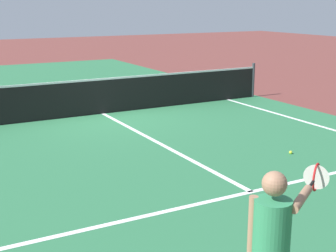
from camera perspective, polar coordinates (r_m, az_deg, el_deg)
ground_plane at (r=13.21m, az=-7.66°, el=1.45°), size 60.00×60.00×0.00m
court_surface_inbounds at (r=13.21m, az=-7.66°, el=1.46°), size 10.62×24.40×0.00m
line_service_near at (r=7.83m, az=9.78°, el=-7.62°), size 8.22×0.10×0.01m
line_center_service at (r=10.38m, az=-1.22°, el=-1.93°), size 0.10×6.40×0.01m
net at (r=13.11m, az=-7.73°, el=3.55°), size 10.24×0.09×1.07m
player_near at (r=4.33m, az=12.22°, el=-12.58°), size 1.11×0.61×1.55m
tennis_ball_mid_court at (r=9.89m, az=14.21°, el=-3.02°), size 0.07×0.07×0.07m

